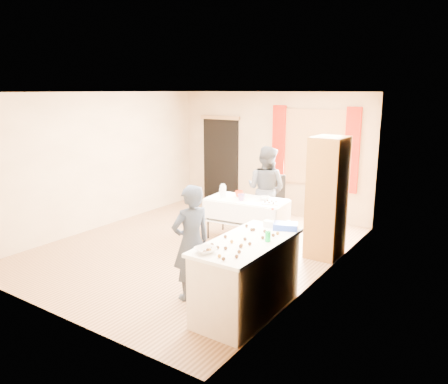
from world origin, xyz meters
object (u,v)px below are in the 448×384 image
Objects in this scene: cabinet at (327,198)px; counter at (247,276)px; girl at (191,243)px; woman at (266,189)px; chair at (274,210)px; party_table at (246,215)px.

counter is at bearing -92.50° from cabinet.
cabinet is 1.29× the size of girl.
woman is (-1.43, 0.61, -0.15)m from cabinet.
chair reaches higher than counter.
woman is at bearing 156.68° from cabinet.
girl is 0.92× the size of woman.
woman reaches higher than chair.
party_table is 0.74m from woman.
counter is at bearing 115.48° from woman.
cabinet reaches higher than party_table.
cabinet is 1.55m from party_table.
chair is at bearing -149.07° from girl.
girl is (0.58, -3.40, 0.46)m from chair.
girl is at bearing -81.61° from party_table.
chair is 0.66m from woman.
counter is 3.21m from woman.
chair is at bearing 112.25° from counter.
chair is at bearing 83.77° from party_table.
girl is 3.04m from woman.
woman is at bearing -109.75° from chair.
counter reaches higher than party_table.
party_table is at bearing -114.36° from chair.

